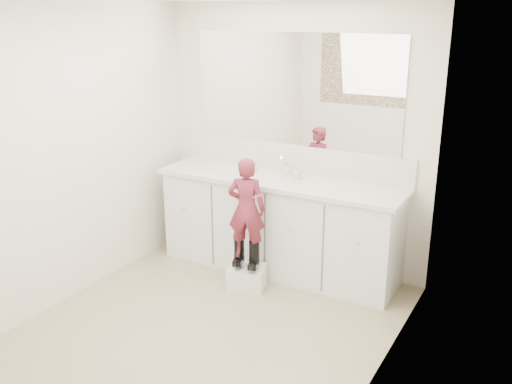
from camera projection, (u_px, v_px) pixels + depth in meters
The scene contains 18 objects.
floor at pixel (205, 330), 4.34m from camera, with size 3.00×3.00×0.00m, color #8F815E.
wall_back at pixel (294, 138), 5.21m from camera, with size 2.60×2.60×0.00m, color beige.
wall_front at pixel (22, 258), 2.72m from camera, with size 2.60×2.60×0.00m, color beige.
wall_left at pixel (67, 157), 4.57m from camera, with size 3.00×3.00×0.00m, color beige.
wall_right at pixel (382, 210), 3.36m from camera, with size 3.00×3.00×0.00m, color beige.
vanity_cabinet at pixel (279, 227), 5.22m from camera, with size 2.20×0.55×0.85m, color silver.
countertop at pixel (279, 181), 5.07m from camera, with size 2.28×0.58×0.04m, color beige.
backsplash at pixel (293, 158), 5.26m from camera, with size 2.28×0.03×0.25m, color beige.
mirror at pixel (294, 90), 5.07m from camera, with size 2.00×0.02×1.00m, color white.
dot_panel at pixel (11, 166), 2.59m from camera, with size 2.00×0.01×1.20m, color #472819.
faucet at pixel (287, 169), 5.19m from camera, with size 0.08×0.08×0.10m, color silver.
cup at pixel (297, 174), 5.05m from camera, with size 0.10×0.10×0.09m, color beige.
soap_bottle at pixel (251, 162), 5.22m from camera, with size 0.09×0.09×0.20m, color beige.
step_stool at pixel (247, 277), 4.96m from camera, with size 0.31×0.26×0.20m, color silver.
boot_left at pixel (239, 252), 4.93m from camera, with size 0.10×0.17×0.26m, color black, non-canonical shape.
boot_right at pixel (254, 255), 4.86m from camera, with size 0.10×0.17×0.26m, color black, non-canonical shape.
toddler at pixel (246, 209), 4.77m from camera, with size 0.32×0.21×0.88m, color #B33753.
toothbrush at pixel (254, 197), 4.70m from camera, with size 0.01×0.01×0.14m, color #F25EBA.
Camera 1 is at (2.20, -3.13, 2.34)m, focal length 40.00 mm.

